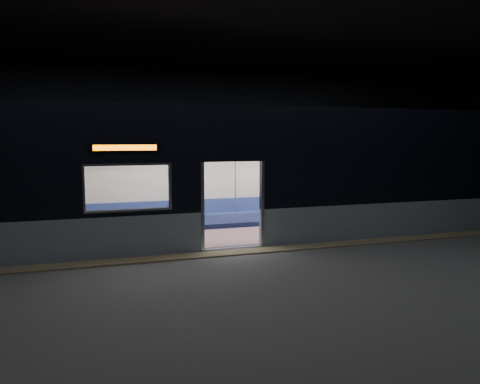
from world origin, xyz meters
TOP-DOWN VIEW (x-y plane):
  - station_floor at (0.00, 0.00)m, footprint 24.00×14.00m
  - station_envelope at (0.00, 0.00)m, footprint 24.00×14.00m
  - tactile_strip at (0.00, 0.55)m, footprint 22.80×0.50m
  - metro_car at (-0.00, 2.54)m, footprint 18.00×3.04m
  - passenger at (3.44, 3.55)m, footprint 0.44×0.72m
  - handbag at (3.49, 3.32)m, footprint 0.35×0.32m
  - transit_map at (5.00, 3.85)m, footprint 1.10×0.03m

SIDE VIEW (x-z plane):
  - station_floor at x=0.00m, z-range -0.01..0.00m
  - tactile_strip at x=0.00m, z-range 0.00..0.03m
  - handbag at x=3.49m, z-range 0.61..0.76m
  - passenger at x=3.44m, z-range 0.11..1.50m
  - transit_map at x=5.00m, z-range 1.15..1.86m
  - metro_car at x=0.00m, z-range 0.17..3.52m
  - station_envelope at x=0.00m, z-range 1.16..6.16m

